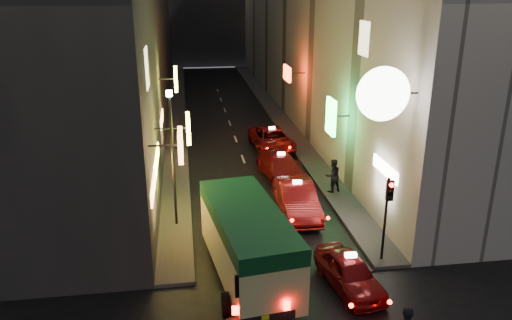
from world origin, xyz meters
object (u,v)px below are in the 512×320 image
taxi_near (350,270)px  minibus (247,236)px  traffic_light (388,202)px  lamp_post (172,150)px

taxi_near → minibus: bearing=162.2°
minibus → taxi_near: size_ratio=1.41×
traffic_light → minibus: bearing=-177.3°
minibus → traffic_light: size_ratio=1.98×
taxi_near → lamp_post: bearing=136.7°
taxi_near → traffic_light: size_ratio=1.40×
minibus → lamp_post: (-2.70, 4.79, 1.92)m
minibus → lamp_post: size_ratio=1.11×
minibus → taxi_near: minibus is taller
minibus → traffic_light: 5.58m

